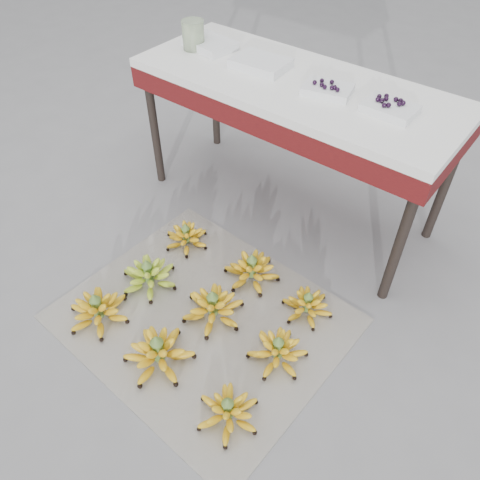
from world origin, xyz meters
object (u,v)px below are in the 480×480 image
Objects in this scene: bunch_front_left at (98,310)px; bunch_front_right at (228,411)px; tray_far_left at (210,44)px; bunch_back_left at (186,237)px; tray_left at (261,63)px; vendor_table at (295,97)px; bunch_mid_right at (278,351)px; bunch_back_center at (252,270)px; bunch_mid_left at (149,276)px; bunch_mid_center at (213,307)px; tray_far_right at (390,108)px; newspaper_mat at (204,318)px; bunch_back_right at (307,305)px; tray_right at (328,89)px; bunch_front_center at (159,353)px; glass_jar at (193,35)px.

bunch_front_left is 1.19× the size of bunch_front_right.
tray_far_left is (-0.37, 1.28, 0.75)m from bunch_front_left.
tray_left is (0.02, 0.62, 0.77)m from bunch_back_left.
bunch_mid_right is at bearing -57.72° from vendor_table.
bunch_back_center is 0.90m from vendor_table.
bunch_front_right is 0.16× the size of vendor_table.
bunch_back_left is (-0.02, 0.63, -0.01)m from bunch_front_left.
bunch_mid_center reaches higher than bunch_mid_left.
bunch_mid_center is (0.41, 0.35, 0.00)m from bunch_front_left.
bunch_front_left reaches higher than bunch_front_right.
bunch_back_left is 0.99m from tray_left.
bunch_mid_left reaches higher than bunch_back_left.
bunch_mid_left is at bearing -78.92° from bunch_back_left.
bunch_front_right is 1.52m from vendor_table.
tray_far_right reaches higher than bunch_front_right.
bunch_back_left is at bearing 141.49° from newspaper_mat.
vendor_table is at bearing 179.11° from tray_far_right.
tray_far_left is (-1.16, 1.28, 0.76)m from bunch_front_right.
bunch_front_right is 1.00× the size of bunch_back_right.
tray_left is (-0.03, 0.95, 0.76)m from bunch_mid_left.
bunch_mid_center is 1.21× the size of tray_right.
newspaper_mat is 0.51m from bunch_front_right.
tray_far_right reaches higher than bunch_mid_left.
bunch_back_right is 0.92× the size of tray_far_left.
bunch_front_left is 1.46m from tray_left.
tray_left reaches higher than bunch_mid_right.
bunch_front_right is 0.74× the size of bunch_back_center.
bunch_mid_right reaches higher than bunch_back_left.
bunch_front_right is at bearing -65.39° from vendor_table.
tray_far_right is at bearing 66.49° from bunch_front_left.
bunch_front_center is at bearing -91.87° from bunch_mid_center.
glass_jar is at bearing -179.55° from tray_right.
bunch_front_left is 1.10× the size of tray_far_left.
bunch_front_center is 1.60× the size of tray_right.
bunch_front_right reaches higher than bunch_back_right.
newspaper_mat is at bearing -121.65° from bunch_mid_center.
glass_jar reaches higher than bunch_mid_left.
bunch_mid_center is at bearing -77.75° from vendor_table.
newspaper_mat is at bearing -67.66° from tray_left.
bunch_mid_center is at bearing -65.26° from tray_left.
bunch_back_left is at bearing 161.94° from bunch_back_center.
bunch_back_left is 1.06m from tray_right.
bunch_back_right is at bearing 42.49° from newspaper_mat.
bunch_front_center is 1.61× the size of bunch_back_left.
glass_jar is (-1.22, 1.22, 0.81)m from bunch_front_right.
bunch_front_center is 0.33m from bunch_mid_center.
bunch_front_right is 1.67m from tray_left.
vendor_table is at bearing 86.44° from bunch_front_left.
glass_jar is at bearing 137.27° from bunch_front_right.
bunch_front_left is 0.86m from bunch_mid_right.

